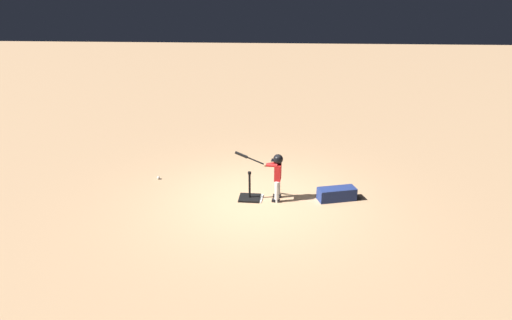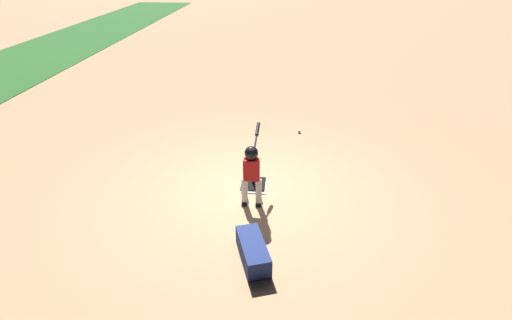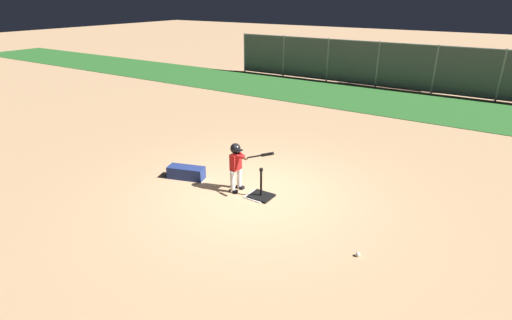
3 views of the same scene
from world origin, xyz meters
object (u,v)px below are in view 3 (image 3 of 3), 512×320
at_px(baseball, 358,254).
at_px(bleachers_left_center, 411,70).
at_px(batting_tee, 261,194).
at_px(equipment_bag, 186,173).
at_px(batter_child, 237,162).
at_px(bleachers_center, 296,62).

distance_m(baseball, bleachers_left_center, 14.33).
height_order(batting_tee, baseball, batting_tee).
bearing_deg(baseball, equipment_bag, 170.62).
relative_size(batter_child, bleachers_center, 0.34).
xyz_separation_m(batter_child, baseball, (2.99, -0.85, -0.64)).
bearing_deg(equipment_bag, bleachers_center, 90.45).
xyz_separation_m(bleachers_left_center, equipment_bag, (-1.76, -13.36, -0.54)).
relative_size(baseball, bleachers_left_center, 0.02).
xyz_separation_m(bleachers_center, equipment_bag, (4.58, -14.03, -0.29)).
xyz_separation_m(batting_tee, bleachers_center, (-6.52, 13.88, 0.36)).
bearing_deg(baseball, bleachers_center, 121.19).
relative_size(batting_tee, bleachers_left_center, 0.18).
distance_m(batting_tee, bleachers_center, 15.34).
bearing_deg(equipment_bag, bleachers_left_center, 64.88).
xyz_separation_m(baseball, bleachers_left_center, (-2.59, 14.08, 0.65)).
xyz_separation_m(batting_tee, batter_child, (-0.58, -0.03, 0.60)).
relative_size(bleachers_left_center, equipment_bag, 4.31).
distance_m(batter_child, baseball, 3.17).
bearing_deg(equipment_bag, baseball, -27.00).
xyz_separation_m(batter_child, equipment_bag, (-1.36, -0.13, -0.54)).
distance_m(batter_child, bleachers_center, 15.12).
xyz_separation_m(baseball, bleachers_center, (-8.93, 14.75, 0.40)).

